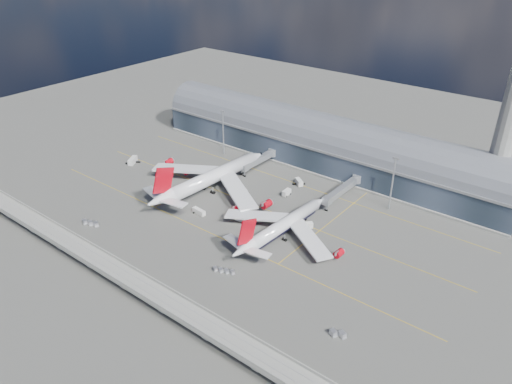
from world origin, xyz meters
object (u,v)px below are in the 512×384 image
Objects in this scene: floodlight_mast_right at (392,182)px; service_truck_0 at (133,161)px; airliner_right at (282,226)px; cargo_train_0 at (90,223)px; service_truck_5 at (299,182)px; service_truck_2 at (199,212)px; service_truck_4 at (287,193)px; airliner_left at (210,178)px; floodlight_mast_left at (223,131)px; service_truck_1 at (241,218)px; service_truck_3 at (306,226)px; cargo_train_1 at (224,271)px; cargo_train_2 at (338,334)px.

service_truck_0 is (-130.14, -40.21, -11.93)m from floodlight_mast_right.
airliner_right is 6.94× the size of cargo_train_0.
airliner_right is 9.50× the size of service_truck_5.
service_truck_4 is (20.60, 38.59, 0.14)m from service_truck_2.
service_truck_5 is 100.03m from cargo_train_0.
airliner_left is at bearing 170.41° from service_truck_5.
service_truck_4 is at bearing -16.62° from cargo_train_0.
airliner_left is at bearing -57.12° from floodlight_mast_left.
service_truck_1 is 0.59× the size of cargo_train_0.
service_truck_4 is at bearing -176.61° from service_truck_3.
floodlight_mast_left reaches higher than service_truck_5.
cargo_train_0 reaches higher than cargo_train_1.
cargo_train_1 is at bearing -57.15° from service_truck_3.
floodlight_mast_left is 56.06m from service_truck_5.
service_truck_3 is at bearing -59.84° from service_truck_2.
service_truck_2 is at bearing -58.07° from floodlight_mast_left.
airliner_right is 8.30× the size of service_truck_2.
cargo_train_1 is (-2.85, -33.33, -4.08)m from airliner_right.
cargo_train_2 is (68.08, -34.22, -0.39)m from service_truck_1.
airliner_left is 9.16× the size of service_truck_0.
airliner_right is 10.41× the size of service_truck_3.
airliner_right is 6.73× the size of cargo_train_1.
airliner_left is 1.28× the size of airliner_right.
airliner_left is (-76.36, -36.57, -7.09)m from floodlight_mast_right.
service_truck_3 is 1.13× the size of service_truck_4.
service_truck_3 is at bearing 11.88° from cargo_train_1.
floodlight_mast_right reaches higher than service_truck_1.
floodlight_mast_left reaches higher than airliner_left.
airliner_right reaches higher than service_truck_3.
floodlight_mast_right is 86.89m from service_truck_2.
airliner_right is at bearing -117.46° from floodlight_mast_right.
floodlight_mast_right is 55.12m from airliner_right.
service_truck_5 is at bearing -10.09° from service_truck_1.
service_truck_4 is 0.59× the size of cargo_train_0.
airliner_left reaches higher than service_truck_4.
service_truck_2 is (11.71, -20.16, -5.23)m from airliner_left.
service_truck_5 is 0.73× the size of cargo_train_0.
cargo_train_2 is (65.96, -65.83, -0.46)m from service_truck_4.
airliner_left is 66.38m from cargo_train_1.
service_truck_2 is 1.42× the size of service_truck_4.
service_truck_4 is (32.31, 18.43, -5.09)m from airliner_left.
service_truck_4 is at bearing 35.52° from cargo_train_1.
service_truck_0 reaches higher than cargo_train_1.
service_truck_0 reaches higher than service_truck_3.
cargo_train_1 is (67.10, 10.67, -0.20)m from cargo_train_0.
floodlight_mast_right is at bearing -42.61° from service_truck_2.
service_truck_4 reaches higher than service_truck_3.
floodlight_mast_left is 0.44× the size of airliner_right.
service_truck_1 is 0.70× the size of service_truck_2.
service_truck_4 is (-44.05, -18.14, -12.19)m from floodlight_mast_right.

